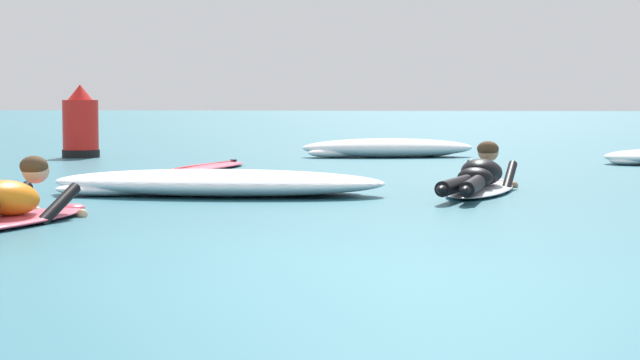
% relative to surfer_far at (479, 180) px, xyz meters
% --- Properties ---
extents(ground_plane, '(120.00, 120.00, 0.00)m').
position_rel_surfer_far_xyz_m(ground_plane, '(-1.02, 4.85, -0.14)').
color(ground_plane, '#2D6B7A').
extents(surfer_far, '(0.95, 2.56, 0.54)m').
position_rel_surfer_far_xyz_m(surfer_far, '(0.00, 0.00, 0.00)').
color(surfer_far, silver).
rests_on(surfer_far, ground).
extents(drifting_surfboard, '(0.93, 2.16, 0.16)m').
position_rel_surfer_far_xyz_m(drifting_surfboard, '(-3.40, 3.24, -0.10)').
color(drifting_surfboard, '#E54C66').
rests_on(drifting_surfboard, ground).
extents(whitewater_front, '(2.79, 1.37, 0.29)m').
position_rel_surfer_far_xyz_m(whitewater_front, '(-1.24, 6.47, -0.00)').
color(whitewater_front, white).
rests_on(whitewater_front, ground).
extents(whitewater_mid_right, '(3.19, 1.20, 0.25)m').
position_rel_surfer_far_xyz_m(whitewater_mid_right, '(-2.47, -0.47, -0.02)').
color(whitewater_mid_right, white).
rests_on(whitewater_mid_right, ground).
extents(channel_marker_buoy, '(0.58, 0.58, 1.13)m').
position_rel_surfer_far_xyz_m(channel_marker_buoy, '(-5.97, 5.85, 0.32)').
color(channel_marker_buoy, red).
rests_on(channel_marker_buoy, ground).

